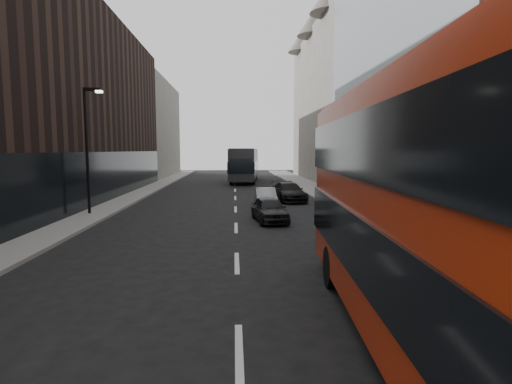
{
  "coord_description": "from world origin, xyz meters",
  "views": [
    {
      "loc": [
        -0.07,
        -4.89,
        3.72
      ],
      "look_at": [
        0.56,
        6.66,
        2.5
      ],
      "focal_mm": 28.0,
      "sensor_mm": 36.0,
      "label": 1
    }
  ],
  "objects": [
    {
      "name": "building_victorian",
      "position": [
        11.38,
        44.0,
        9.66
      ],
      "size": [
        6.5,
        24.0,
        21.0
      ],
      "color": "#67625B",
      "rests_on": "ground"
    },
    {
      "name": "street_lamp",
      "position": [
        -8.22,
        18.0,
        4.18
      ],
      "size": [
        1.06,
        0.22,
        7.0
      ],
      "color": "black",
      "rests_on": "sidewalk_left"
    },
    {
      "name": "grey_bus",
      "position": [
        1.15,
        42.03,
        2.09
      ],
      "size": [
        3.9,
        12.26,
        3.9
      ],
      "rotation": [
        0.0,
        0.0,
        -0.09
      ],
      "color": "black",
      "rests_on": "ground"
    },
    {
      "name": "sidewalk_right",
      "position": [
        7.5,
        25.0,
        0.07
      ],
      "size": [
        3.0,
        80.0,
        0.15
      ],
      "primitive_type": "cube",
      "color": "slate",
      "rests_on": "ground"
    },
    {
      "name": "car_b",
      "position": [
        1.98,
        21.12,
        0.61
      ],
      "size": [
        1.3,
        3.72,
        1.23
      ],
      "primitive_type": "imported",
      "rotation": [
        0.0,
        0.0,
        0.0
      ],
      "color": "gray",
      "rests_on": "ground"
    },
    {
      "name": "building_left_mid",
      "position": [
        -11.5,
        30.0,
        7.0
      ],
      "size": [
        5.0,
        24.0,
        14.0
      ],
      "primitive_type": "cube",
      "color": "black",
      "rests_on": "ground"
    },
    {
      "name": "red_bus",
      "position": [
        3.52,
        1.59,
        2.74
      ],
      "size": [
        3.71,
        12.38,
        4.93
      ],
      "rotation": [
        0.0,
        0.0,
        -0.07
      ],
      "color": "#AE260A",
      "rests_on": "ground"
    },
    {
      "name": "car_a",
      "position": [
        1.76,
        15.66,
        0.64
      ],
      "size": [
        1.98,
        3.94,
        1.29
      ],
      "primitive_type": "imported",
      "rotation": [
        0.0,
        0.0,
        0.12
      ],
      "color": "black",
      "rests_on": "ground"
    },
    {
      "name": "building_modern_block",
      "position": [
        11.47,
        21.0,
        9.9
      ],
      "size": [
        5.03,
        22.0,
        20.0
      ],
      "color": "#ABB2B6",
      "rests_on": "ground"
    },
    {
      "name": "car_c",
      "position": [
        3.92,
        24.0,
        0.67
      ],
      "size": [
        2.45,
        4.84,
        1.35
      ],
      "primitive_type": "imported",
      "rotation": [
        0.0,
        0.0,
        0.13
      ],
      "color": "black",
      "rests_on": "ground"
    },
    {
      "name": "building_left_far",
      "position": [
        -11.5,
        52.0,
        6.5
      ],
      "size": [
        5.0,
        20.0,
        13.0
      ],
      "primitive_type": "cube",
      "color": "#67625B",
      "rests_on": "ground"
    },
    {
      "name": "sidewalk_left",
      "position": [
        -8.0,
        25.0,
        0.07
      ],
      "size": [
        2.0,
        80.0,
        0.15
      ],
      "primitive_type": "cube",
      "color": "slate",
      "rests_on": "ground"
    }
  ]
}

